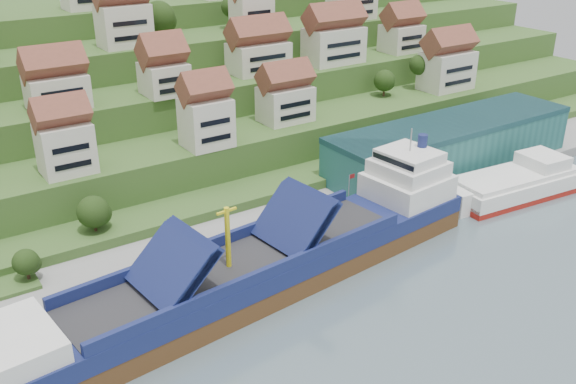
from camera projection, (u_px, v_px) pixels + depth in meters
ground at (298, 278)px, 102.67m from camera, size 300.00×300.00×0.00m
quay at (339, 208)px, 123.69m from camera, size 180.00×14.00×2.20m
hillside at (85, 78)px, 176.55m from camera, size 260.00×128.00×31.00m
hillside_village at (135, 54)px, 138.58m from camera, size 158.61×62.76×29.00m
hillside_trees at (129, 106)px, 127.26m from camera, size 145.84×62.75×30.45m
warehouse at (451, 143)px, 138.89m from camera, size 60.00×15.00×10.00m
flagpole at (349, 192)px, 116.56m from camera, size 1.28×0.16×8.00m
cargo_ship at (266, 267)px, 99.06m from camera, size 85.63×21.35×18.88m
second_ship at (517, 184)px, 130.50m from camera, size 29.78×13.27×8.39m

